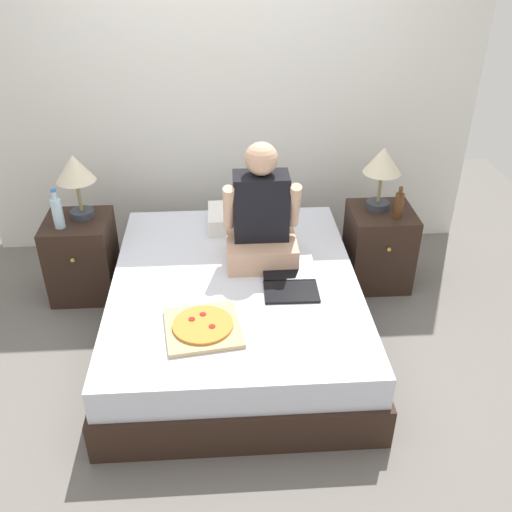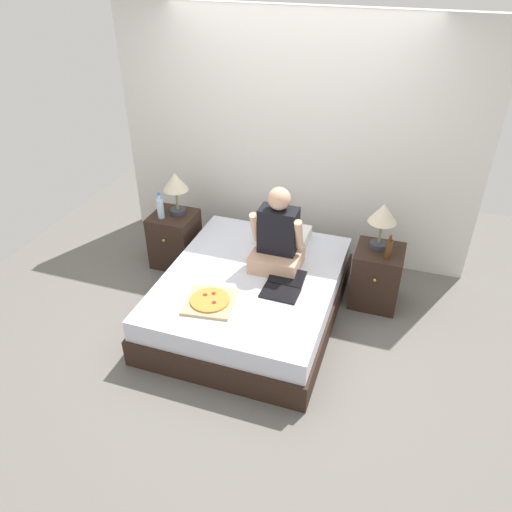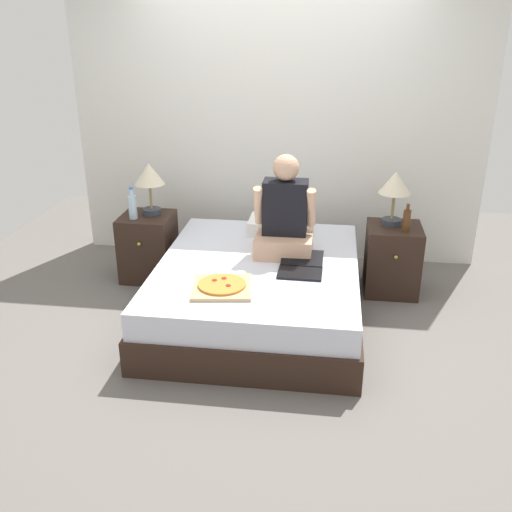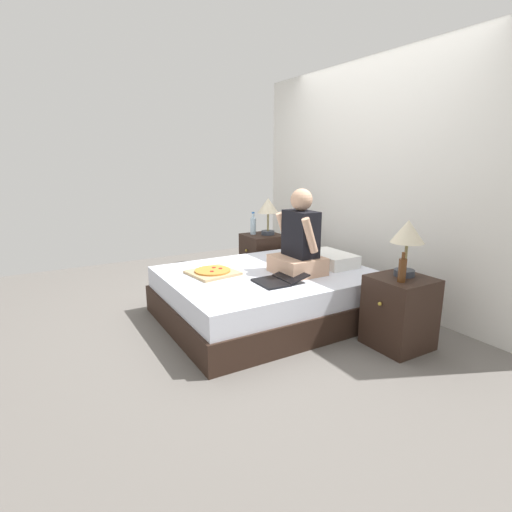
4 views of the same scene
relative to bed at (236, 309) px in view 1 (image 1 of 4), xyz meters
name	(u,v)px [view 1 (image 1 of 4)]	position (x,y,z in m)	size (l,w,h in m)	color
ground_plane	(236,336)	(0.00, 0.00, -0.22)	(5.76, 5.76, 0.00)	#66605B
wall_back	(227,89)	(0.00, 1.32, 1.03)	(3.76, 0.12, 2.50)	silver
bed	(236,309)	(0.00, 0.00, 0.00)	(1.54, 1.92, 0.45)	black
nightstand_left	(82,257)	(-1.06, 0.59, 0.07)	(0.44, 0.47, 0.58)	black
lamp_on_left_nightstand	(75,173)	(-1.02, 0.64, 0.68)	(0.26, 0.26, 0.45)	#333842
water_bottle	(57,212)	(-1.14, 0.50, 0.47)	(0.07, 0.07, 0.28)	silver
nightstand_right	(378,247)	(1.06, 0.59, 0.07)	(0.44, 0.47, 0.58)	black
lamp_on_right_nightstand	(383,165)	(1.03, 0.64, 0.68)	(0.26, 0.26, 0.45)	#333842
beer_bottle	(399,205)	(1.13, 0.49, 0.45)	(0.06, 0.06, 0.23)	#512D14
pillow	(245,218)	(0.10, 0.68, 0.29)	(0.52, 0.34, 0.12)	white
person_seated	(261,219)	(0.18, 0.23, 0.52)	(0.47, 0.40, 0.78)	tan
laptop	(290,284)	(0.33, -0.11, 0.25)	(0.32, 0.42, 0.07)	black
pizza_box	(203,327)	(-0.19, -0.48, 0.25)	(0.45, 0.45, 0.05)	tan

